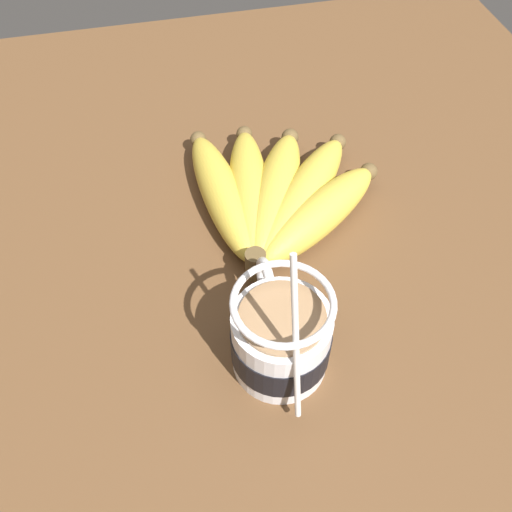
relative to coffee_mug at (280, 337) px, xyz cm
name	(u,v)px	position (x,y,z in cm)	size (l,w,h in cm)	color
table	(219,291)	(9.79, 3.74, -5.45)	(103.69, 103.69, 3.18)	brown
coffee_mug	(280,337)	(0.00, 0.00, 0.00)	(13.78, 8.54, 16.86)	silver
banana_bunch	(274,197)	(17.95, -4.00, -1.67)	(22.61, 20.93, 4.51)	brown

